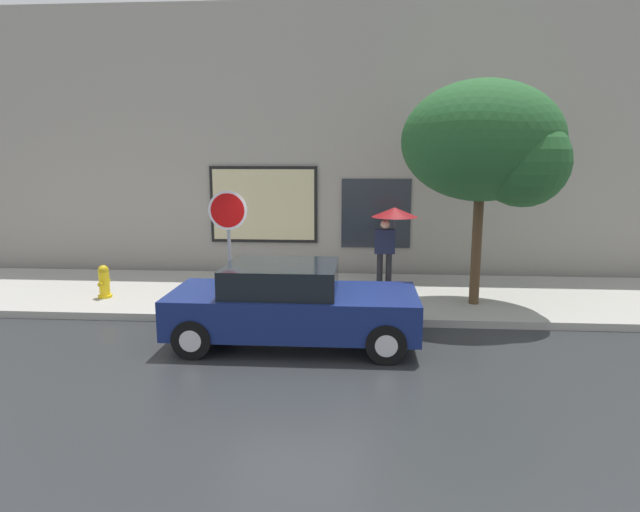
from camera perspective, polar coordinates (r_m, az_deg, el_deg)
ground_plane at (r=9.62m, az=-2.73°, el=-9.00°), size 60.00×60.00×0.00m
sidewalk at (r=12.45m, az=-1.08°, el=-4.07°), size 20.00×4.00×0.15m
building_facade at (r=14.54m, az=-0.24°, el=11.60°), size 20.00×0.67×7.00m
parked_car at (r=9.36m, az=-3.02°, el=-5.13°), size 4.18×1.84×1.40m
fire_hydrant at (r=12.74m, az=-21.63°, el=-2.52°), size 0.30×0.44×0.72m
pedestrian_with_umbrella at (r=12.69m, az=7.50°, el=3.46°), size 1.06×1.06×1.88m
street_tree at (r=11.46m, az=17.38°, el=10.97°), size 3.20×2.72×4.53m
stop_sign at (r=10.74m, az=-9.56°, el=3.02°), size 0.76×0.10×2.39m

